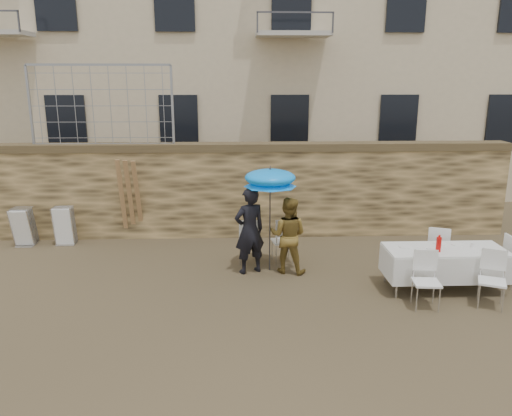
{
  "coord_description": "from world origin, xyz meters",
  "views": [
    {
      "loc": [
        0.05,
        -6.65,
        3.71
      ],
      "look_at": [
        0.4,
        2.2,
        1.4
      ],
      "focal_mm": 35.0,
      "sensor_mm": 36.0,
      "label": 1
    }
  ],
  "objects_px": {
    "woman_dress": "(288,235)",
    "banquet_table": "(445,251)",
    "soda_bottle": "(439,244)",
    "chair_stack_right": "(66,224)",
    "couple_chair_left": "(249,240)",
    "table_chair_front_left": "(427,281)",
    "table_chair_back": "(438,249)",
    "table_chair_front_right": "(492,280)",
    "man_suit": "(250,231)",
    "umbrella": "(270,181)",
    "couple_chair_right": "(283,240)",
    "chair_stack_left": "(27,224)"
  },
  "relations": [
    {
      "from": "woman_dress",
      "to": "banquet_table",
      "type": "distance_m",
      "value": 2.88
    },
    {
      "from": "soda_bottle",
      "to": "chair_stack_right",
      "type": "xyz_separation_m",
      "value": [
        -7.44,
        3.06,
        -0.45
      ]
    },
    {
      "from": "couple_chair_left",
      "to": "table_chair_front_left",
      "type": "distance_m",
      "value": 3.64
    },
    {
      "from": "woman_dress",
      "to": "table_chair_back",
      "type": "xyz_separation_m",
      "value": [
        2.92,
        -0.15,
        -0.27
      ]
    },
    {
      "from": "banquet_table",
      "to": "table_chair_back",
      "type": "height_order",
      "value": "table_chair_back"
    },
    {
      "from": "woman_dress",
      "to": "table_chair_back",
      "type": "bearing_deg",
      "value": -164.51
    },
    {
      "from": "banquet_table",
      "to": "table_chair_front_right",
      "type": "height_order",
      "value": "table_chair_front_right"
    },
    {
      "from": "man_suit",
      "to": "chair_stack_right",
      "type": "height_order",
      "value": "man_suit"
    },
    {
      "from": "man_suit",
      "to": "couple_chair_left",
      "type": "xyz_separation_m",
      "value": [
        0.0,
        0.55,
        -0.38
      ]
    },
    {
      "from": "woman_dress",
      "to": "soda_bottle",
      "type": "xyz_separation_m",
      "value": [
        2.52,
        -1.1,
        0.15
      ]
    },
    {
      "from": "woman_dress",
      "to": "chair_stack_right",
      "type": "xyz_separation_m",
      "value": [
        -4.92,
        1.96,
        -0.29
      ]
    },
    {
      "from": "chair_stack_right",
      "to": "woman_dress",
      "type": "bearing_deg",
      "value": -21.71
    },
    {
      "from": "couple_chair_left",
      "to": "banquet_table",
      "type": "distance_m",
      "value": 3.79
    },
    {
      "from": "umbrella",
      "to": "couple_chair_left",
      "type": "distance_m",
      "value": 1.46
    },
    {
      "from": "man_suit",
      "to": "table_chair_front_left",
      "type": "relative_size",
      "value": 1.79
    },
    {
      "from": "couple_chair_right",
      "to": "soda_bottle",
      "type": "bearing_deg",
      "value": 137.39
    },
    {
      "from": "umbrella",
      "to": "couple_chair_left",
      "type": "height_order",
      "value": "umbrella"
    },
    {
      "from": "couple_chair_left",
      "to": "chair_stack_left",
      "type": "bearing_deg",
      "value": -14.9
    },
    {
      "from": "woman_dress",
      "to": "table_chair_front_right",
      "type": "xyz_separation_m",
      "value": [
        3.22,
        -1.7,
        -0.27
      ]
    },
    {
      "from": "man_suit",
      "to": "table_chair_back",
      "type": "bearing_deg",
      "value": 153.57
    },
    {
      "from": "banquet_table",
      "to": "table_chair_front_left",
      "type": "distance_m",
      "value": 0.99
    },
    {
      "from": "table_chair_back",
      "to": "chair_stack_right",
      "type": "height_order",
      "value": "table_chair_back"
    },
    {
      "from": "couple_chair_right",
      "to": "soda_bottle",
      "type": "xyz_separation_m",
      "value": [
        2.57,
        -1.65,
        0.43
      ]
    },
    {
      "from": "man_suit",
      "to": "soda_bottle",
      "type": "height_order",
      "value": "man_suit"
    },
    {
      "from": "table_chair_front_left",
      "to": "soda_bottle",
      "type": "bearing_deg",
      "value": 62.3
    },
    {
      "from": "soda_bottle",
      "to": "couple_chair_right",
      "type": "bearing_deg",
      "value": 147.33
    },
    {
      "from": "chair_stack_left",
      "to": "banquet_table",
      "type": "bearing_deg",
      "value": -18.8
    },
    {
      "from": "couple_chair_right",
      "to": "table_chair_back",
      "type": "distance_m",
      "value": 3.05
    },
    {
      "from": "man_suit",
      "to": "table_chair_front_right",
      "type": "bearing_deg",
      "value": 132.72
    },
    {
      "from": "woman_dress",
      "to": "man_suit",
      "type": "bearing_deg",
      "value": 18.38
    },
    {
      "from": "couple_chair_right",
      "to": "table_chair_front_left",
      "type": "bearing_deg",
      "value": 124.05
    },
    {
      "from": "table_chair_front_left",
      "to": "chair_stack_right",
      "type": "height_order",
      "value": "table_chair_front_left"
    },
    {
      "from": "table_chair_front_right",
      "to": "chair_stack_left",
      "type": "bearing_deg",
      "value": -177.84
    },
    {
      "from": "woman_dress",
      "to": "couple_chair_left",
      "type": "bearing_deg",
      "value": -17.88
    },
    {
      "from": "couple_chair_right",
      "to": "chair_stack_left",
      "type": "relative_size",
      "value": 1.04
    },
    {
      "from": "couple_chair_left",
      "to": "banquet_table",
      "type": "relative_size",
      "value": 0.46
    },
    {
      "from": "umbrella",
      "to": "couple_chair_right",
      "type": "relative_size",
      "value": 2.01
    },
    {
      "from": "table_chair_front_left",
      "to": "chair_stack_left",
      "type": "height_order",
      "value": "table_chair_front_left"
    },
    {
      "from": "banquet_table",
      "to": "soda_bottle",
      "type": "distance_m",
      "value": 0.3
    },
    {
      "from": "banquet_table",
      "to": "table_chair_back",
      "type": "bearing_deg",
      "value": 75.96
    },
    {
      "from": "umbrella",
      "to": "table_chair_front_right",
      "type": "bearing_deg",
      "value": -26.73
    },
    {
      "from": "table_chair_front_right",
      "to": "chair_stack_right",
      "type": "xyz_separation_m",
      "value": [
        -8.14,
        3.66,
        -0.02
      ]
    },
    {
      "from": "chair_stack_left",
      "to": "woman_dress",
      "type": "bearing_deg",
      "value": -18.6
    },
    {
      "from": "table_chair_front_right",
      "to": "chair_stack_right",
      "type": "height_order",
      "value": "table_chair_front_right"
    },
    {
      "from": "banquet_table",
      "to": "chair_stack_left",
      "type": "relative_size",
      "value": 2.28
    },
    {
      "from": "couple_chair_right",
      "to": "umbrella",
      "type": "bearing_deg",
      "value": 46.37
    },
    {
      "from": "soda_bottle",
      "to": "umbrella",
      "type": "bearing_deg",
      "value": 157.35
    },
    {
      "from": "banquet_table",
      "to": "table_chair_front_left",
      "type": "height_order",
      "value": "table_chair_front_left"
    },
    {
      "from": "table_chair_front_right",
      "to": "couple_chair_right",
      "type": "bearing_deg",
      "value": 169.68
    },
    {
      "from": "table_chair_front_left",
      "to": "banquet_table",
      "type": "bearing_deg",
      "value": 57.33
    }
  ]
}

